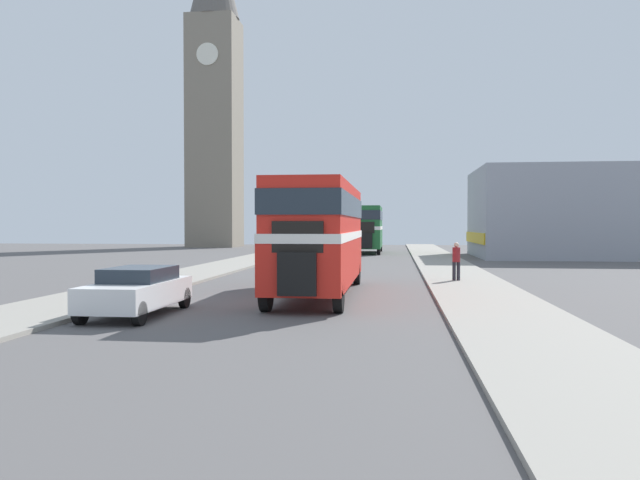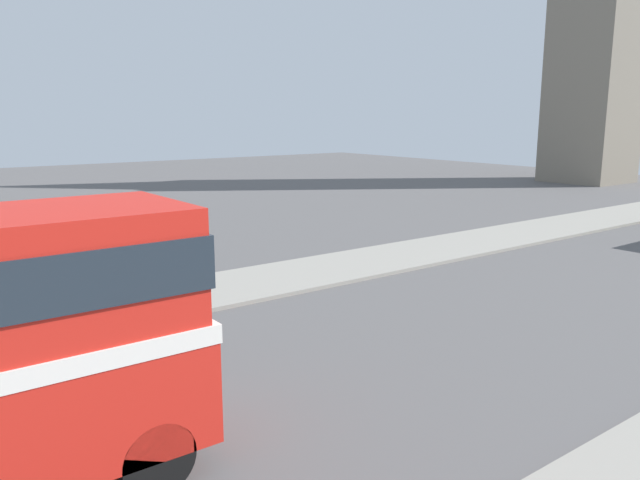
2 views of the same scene
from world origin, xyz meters
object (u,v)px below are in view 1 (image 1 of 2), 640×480
(bus_distant, at_px, (368,226))
(car_parked_near, at_px, (138,290))
(double_decker_bus, at_px, (320,230))
(pedestrian_walking, at_px, (456,259))
(church_tower, at_px, (215,80))

(bus_distant, bearing_deg, car_parked_near, -96.97)
(double_decker_bus, bearing_deg, bus_distant, 89.49)
(pedestrian_walking, distance_m, church_tower, 52.51)
(car_parked_near, distance_m, church_tower, 59.00)
(bus_distant, xyz_separation_m, church_tower, (-18.60, 13.99, 16.97))
(church_tower, bearing_deg, pedestrian_walking, -61.12)
(bus_distant, relative_size, car_parked_near, 2.16)
(car_parked_near, bearing_deg, double_decker_bus, 50.77)
(double_decker_bus, height_order, bus_distant, bus_distant)
(car_parked_near, xyz_separation_m, pedestrian_walking, (10.07, 11.17, 0.35))
(double_decker_bus, height_order, church_tower, church_tower)
(double_decker_bus, xyz_separation_m, bus_distant, (0.31, 34.59, 0.11))
(pedestrian_walking, bearing_deg, double_decker_bus, -134.66)
(bus_distant, distance_m, church_tower, 28.80)
(bus_distant, height_order, pedestrian_walking, bus_distant)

